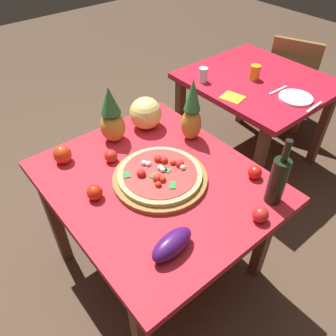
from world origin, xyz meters
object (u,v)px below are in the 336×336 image
object	(u,v)px
tomato_near_board	(111,156)
drinking_glass_water	(203,75)
eggplant	(172,244)
fork_utensil	(278,90)
napkin_folded	(233,97)
melon	(146,113)
background_table	(256,91)
pizza_board	(160,178)
dining_chair	(292,78)
tomato_at_corner	(260,215)
tomato_by_bottle	(255,172)
dinner_plate	(296,98)
pizza	(160,174)
bell_pepper	(62,155)
pineapple_left	(112,118)
tomato_beside_pepper	(95,192)
display_table	(156,192)
knife_utensil	(314,107)
wine_bottle	(278,180)
pineapple_right	(192,113)
drinking_glass_juice	(255,72)

from	to	relation	value
tomato_near_board	drinking_glass_water	xyz separation A→B (m)	(-0.33, 0.97, 0.02)
eggplant	fork_utensil	distance (m)	1.48
napkin_folded	melon	bearing A→B (deg)	-98.57
background_table	fork_utensil	distance (m)	0.23
pizza_board	fork_utensil	size ratio (longest dim) A/B	2.54
dining_chair	tomato_at_corner	bearing A→B (deg)	98.05
tomato_by_bottle	dinner_plate	xyz separation A→B (m)	(-0.31, 0.80, -0.03)
pizza	bell_pepper	world-z (taller)	bell_pepper
melon	fork_utensil	distance (m)	0.98
melon	pizza_board	bearing A→B (deg)	-28.49
background_table	drinking_glass_water	xyz separation A→B (m)	(-0.23, -0.34, 0.15)
bell_pepper	eggplant	size ratio (longest dim) A/B	0.50
eggplant	drinking_glass_water	bearing A→B (deg)	131.15
fork_utensil	bell_pepper	bearing A→B (deg)	-98.26
pineapple_left	tomato_at_corner	distance (m)	0.91
pizza_board	dinner_plate	world-z (taller)	pizza_board
pizza_board	dining_chair	bearing A→B (deg)	104.63
pineapple_left	tomato_by_bottle	bearing A→B (deg)	27.20
tomato_beside_pepper	eggplant	bearing A→B (deg)	10.91
display_table	knife_utensil	bearing A→B (deg)	84.16
pizza_board	tomato_by_bottle	xyz separation A→B (m)	(0.28, 0.37, 0.02)
pizza	napkin_folded	size ratio (longest dim) A/B	2.89
eggplant	napkin_folded	world-z (taller)	eggplant
pizza_board	tomato_beside_pepper	distance (m)	0.32
wine_bottle	pineapple_right	world-z (taller)	pineapple_right
pizza	tomato_near_board	xyz separation A→B (m)	(-0.27, -0.11, -0.01)
display_table	pizza_board	xyz separation A→B (m)	(0.02, 0.01, 0.10)
background_table	tomato_near_board	size ratio (longest dim) A/B	14.31
pizza_board	pineapple_left	world-z (taller)	pineapple_left
display_table	background_table	distance (m)	1.27
display_table	drinking_glass_water	distance (m)	1.07
dining_chair	napkin_folded	bearing A→B (deg)	78.89
wine_bottle	dinner_plate	bearing A→B (deg)	118.49
dining_chair	bell_pepper	xyz separation A→B (m)	(0.07, -2.18, 0.30)
napkin_folded	bell_pepper	bearing A→B (deg)	-95.67
eggplant	tomato_at_corner	bearing A→B (deg)	73.16
dining_chair	tomato_near_board	size ratio (longest dim) A/B	12.44
melon	fork_utensil	xyz separation A→B (m)	(0.23, 0.95, -0.09)
pizza_board	pizza	xyz separation A→B (m)	(-0.00, 0.00, 0.03)
pizza_board	pineapple_left	size ratio (longest dim) A/B	1.42
drinking_glass_juice	tomato_beside_pepper	bearing A→B (deg)	-78.54
drinking_glass_water	tomato_by_bottle	bearing A→B (deg)	-29.75
pineapple_right	drinking_glass_juice	world-z (taller)	pineapple_right
wine_bottle	eggplant	world-z (taller)	wine_bottle
tomato_by_bottle	eggplant	bearing A→B (deg)	-83.17
tomato_beside_pepper	napkin_folded	size ratio (longest dim) A/B	0.52
pizza	dinner_plate	size ratio (longest dim) A/B	1.84
display_table	wine_bottle	size ratio (longest dim) A/B	3.26
melon	tomato_beside_pepper	bearing A→B (deg)	-59.22
display_table	drinking_glass_water	bearing A→B (deg)	123.54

